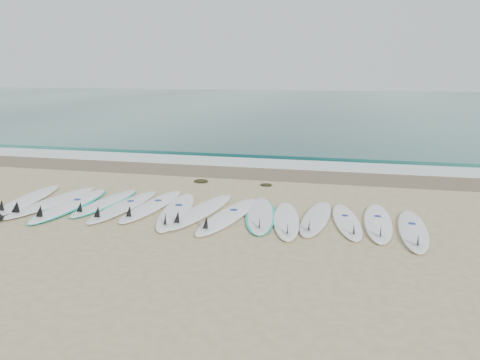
# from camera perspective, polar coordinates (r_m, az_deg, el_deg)

# --- Properties ---
(ground) EXTENTS (120.00, 120.00, 0.00)m
(ground) POSITION_cam_1_polar(r_m,az_deg,el_deg) (9.81, -4.56, -4.11)
(ground) COLOR tan
(ocean) EXTENTS (120.00, 55.00, 0.03)m
(ocean) POSITION_cam_1_polar(r_m,az_deg,el_deg) (41.61, 9.25, 9.12)
(ocean) COLOR #205A55
(ocean) RESTS_ON ground
(wet_sand_band) EXTENTS (120.00, 1.80, 0.01)m
(wet_sand_band) POSITION_cam_1_polar(r_m,az_deg,el_deg) (13.64, 0.64, 0.93)
(wet_sand_band) COLOR brown
(wet_sand_band) RESTS_ON ground
(foam_band) EXTENTS (120.00, 1.40, 0.04)m
(foam_band) POSITION_cam_1_polar(r_m,az_deg,el_deg) (14.98, 1.80, 2.10)
(foam_band) COLOR silver
(foam_band) RESTS_ON ground
(wave_crest) EXTENTS (120.00, 1.00, 0.10)m
(wave_crest) POSITION_cam_1_polar(r_m,az_deg,el_deg) (16.42, 2.84, 3.19)
(wave_crest) COLOR #205A55
(wave_crest) RESTS_ON ground
(surfboard_0) EXTENTS (0.91, 2.77, 0.35)m
(surfboard_0) POSITION_cam_1_polar(r_m,az_deg,el_deg) (11.61, -24.61, -2.23)
(surfboard_0) COLOR white
(surfboard_0) RESTS_ON ground
(surfboard_1) EXTENTS (0.94, 2.82, 0.35)m
(surfboard_1) POSITION_cam_1_polar(r_m,az_deg,el_deg) (11.21, -22.13, -2.52)
(surfboard_1) COLOR white
(surfboard_1) RESTS_ON ground
(surfboard_2) EXTENTS (0.70, 2.81, 0.36)m
(surfboard_2) POSITION_cam_1_polar(r_m,az_deg,el_deg) (10.85, -20.10, -2.90)
(surfboard_2) COLOR white
(surfboard_2) RESTS_ON ground
(surfboard_3) EXTENTS (0.82, 2.44, 0.30)m
(surfboard_3) POSITION_cam_1_polar(r_m,az_deg,el_deg) (10.83, -16.19, -2.67)
(surfboard_3) COLOR white
(surfboard_3) RESTS_ON ground
(surfboard_4) EXTENTS (0.77, 2.68, 0.34)m
(surfboard_4) POSITION_cam_1_polar(r_m,az_deg,el_deg) (10.39, -14.14, -3.14)
(surfboard_4) COLOR white
(surfboard_4) RESTS_ON ground
(surfboard_5) EXTENTS (0.74, 2.69, 0.34)m
(surfboard_5) POSITION_cam_1_polar(r_m,az_deg,el_deg) (10.30, -10.80, -3.11)
(surfboard_5) COLOR white
(surfboard_5) RESTS_ON ground
(surfboard_6) EXTENTS (1.02, 2.83, 0.35)m
(surfboard_6) POSITION_cam_1_polar(r_m,az_deg,el_deg) (9.82, -7.87, -3.79)
(surfboard_6) COLOR white
(surfboard_6) RESTS_ON ground
(surfboard_7) EXTENTS (1.01, 2.80, 0.35)m
(surfboard_7) POSITION_cam_1_polar(r_m,az_deg,el_deg) (9.78, -4.90, -3.79)
(surfboard_7) COLOR white
(surfboard_7) RESTS_ON ground
(surfboard_8) EXTENTS (1.03, 2.78, 0.35)m
(surfboard_8) POSITION_cam_1_polar(r_m,az_deg,el_deg) (9.43, -1.59, -4.40)
(surfboard_8) COLOR white
(surfboard_8) RESTS_ON ground
(surfboard_9) EXTENTS (1.03, 2.62, 0.32)m
(surfboard_9) POSITION_cam_1_polar(r_m,az_deg,el_deg) (9.56, 2.50, -4.24)
(surfboard_9) COLOR silver
(surfboard_9) RESTS_ON ground
(surfboard_10) EXTENTS (0.87, 2.49, 0.31)m
(surfboard_10) POSITION_cam_1_polar(r_m,az_deg,el_deg) (9.23, 5.69, -4.90)
(surfboard_10) COLOR white
(surfboard_10) RESTS_ON ground
(surfboard_11) EXTENTS (0.69, 2.47, 0.31)m
(surfboard_11) POSITION_cam_1_polar(r_m,az_deg,el_deg) (9.43, 9.21, -4.61)
(surfboard_11) COLOR silver
(surfboard_11) RESTS_ON ground
(surfboard_12) EXTENTS (0.82, 2.36, 0.30)m
(surfboard_12) POSITION_cam_1_polar(r_m,az_deg,el_deg) (9.36, 12.92, -4.94)
(surfboard_12) COLOR white
(surfboard_12) RESTS_ON ground
(surfboard_13) EXTENTS (0.54, 2.52, 0.32)m
(surfboard_13) POSITION_cam_1_polar(r_m,az_deg,el_deg) (9.43, 16.49, -4.99)
(surfboard_13) COLOR white
(surfboard_13) RESTS_ON ground
(surfboard_14) EXTENTS (0.61, 2.49, 0.32)m
(surfboard_14) POSITION_cam_1_polar(r_m,az_deg,el_deg) (9.19, 20.36, -5.77)
(surfboard_14) COLOR white
(surfboard_14) RESTS_ON ground
(seaweed_near) EXTENTS (0.39, 0.30, 0.08)m
(seaweed_near) POSITION_cam_1_polar(r_m,az_deg,el_deg) (12.50, -4.78, -0.11)
(seaweed_near) COLOR black
(seaweed_near) RESTS_ON ground
(seaweed_far) EXTENTS (0.31, 0.24, 0.06)m
(seaweed_far) POSITION_cam_1_polar(r_m,az_deg,el_deg) (12.09, 3.22, -0.58)
(seaweed_far) COLOR black
(seaweed_far) RESTS_ON ground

